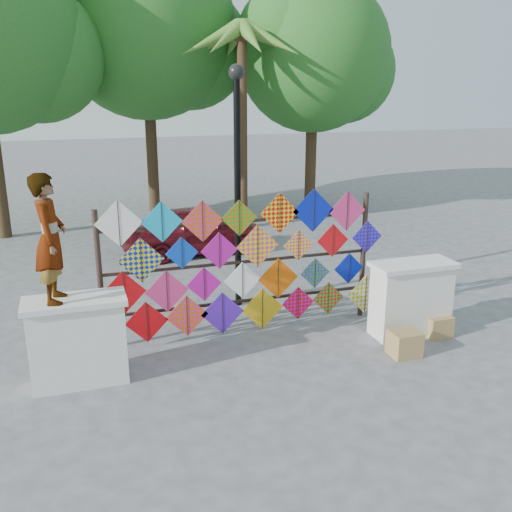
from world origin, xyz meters
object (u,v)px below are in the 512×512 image
Objects in this scene: vendor_woman at (50,239)px; lamppost at (237,166)px; sedan at (193,230)px; kite_rack at (244,265)px.

vendor_woman is 0.39× the size of lamppost.
sedan is 4.30m from lamppost.
kite_rack is at bearing -65.17° from vendor_woman.
lamppost is at bearing 78.20° from kite_rack.
vendor_woman is 6.92m from sedan.
kite_rack is 1.12× the size of lamppost.
sedan is (3.14, 5.97, -1.54)m from vendor_woman.
kite_rack is 1.40× the size of sedan.
kite_rack is at bearing 174.03° from sedan.
lamppost is at bearing 177.36° from sedan.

